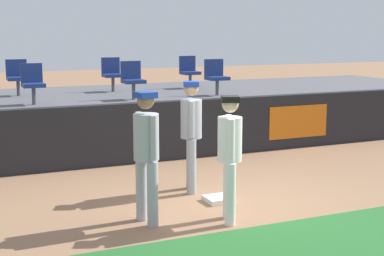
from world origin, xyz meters
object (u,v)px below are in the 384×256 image
object	(u,v)px
player_fielder_home	(230,150)
player_coach_visitor	(146,148)
seat_back_right	(189,70)
seat_front_right	(216,75)
player_runner_visitor	(191,128)
seat_front_center	(132,78)
seat_back_left	(17,75)
first_base	(218,199)
seat_front_left	(33,81)
seat_back_center	(112,72)

from	to	relation	value
player_fielder_home	player_coach_visitor	distance (m)	1.13
player_fielder_home	seat_back_right	xyz separation A→B (m)	(2.54, 7.18, 0.56)
seat_front_right	player_runner_visitor	bearing A→B (deg)	-121.47
player_runner_visitor	seat_front_center	world-z (taller)	seat_front_center
seat_front_right	seat_back_left	xyz separation A→B (m)	(-4.29, 1.80, 0.00)
player_fielder_home	player_coach_visitor	bearing A→B (deg)	-87.41
first_base	seat_front_left	bearing A→B (deg)	114.36
first_base	seat_front_center	distance (m)	4.76
player_fielder_home	seat_front_center	distance (m)	5.42
player_coach_visitor	player_runner_visitor	bearing A→B (deg)	126.61
player_coach_visitor	seat_front_right	size ratio (longest dim) A/B	2.16
seat_front_center	seat_front_right	xyz separation A→B (m)	(2.06, 0.00, 0.00)
player_fielder_home	player_runner_visitor	bearing A→B (deg)	-162.43
first_base	seat_front_left	distance (m)	5.17
first_base	seat_back_center	world-z (taller)	seat_back_center
first_base	seat_front_center	world-z (taller)	seat_front_center
seat_back_right	seat_front_center	bearing A→B (deg)	-140.17
first_base	player_fielder_home	distance (m)	1.34
seat_back_left	player_coach_visitor	bearing A→B (deg)	-83.50
seat_front_right	seat_front_left	bearing A→B (deg)	-179.99
player_coach_visitor	seat_back_right	bearing A→B (deg)	143.11
seat_back_right	seat_back_left	size ratio (longest dim) A/B	1.00
seat_back_right	seat_front_left	world-z (taller)	same
player_runner_visitor	seat_front_left	size ratio (longest dim) A/B	2.15
player_fielder_home	seat_front_right	bearing A→B (deg)	177.93
player_coach_visitor	seat_back_center	xyz separation A→B (m)	(1.51, 6.80, 0.52)
first_base	seat_back_center	xyz separation A→B (m)	(0.17, 6.30, 1.53)
seat_back_right	seat_front_center	world-z (taller)	same
seat_back_center	seat_front_right	distance (m)	2.69
seat_back_center	seat_front_left	size ratio (longest dim) A/B	1.00
first_base	seat_front_left	size ratio (longest dim) A/B	0.48
first_base	player_fielder_home	world-z (taller)	player_fielder_home
player_coach_visitor	seat_back_right	xyz separation A→B (m)	(3.61, 6.80, 0.52)
seat_back_center	seat_back_left	bearing A→B (deg)	180.00
player_fielder_home	seat_front_right	distance (m)	5.94
player_coach_visitor	seat_front_center	size ratio (longest dim) A/B	2.16
player_fielder_home	player_coach_visitor	world-z (taller)	player_coach_visitor
player_fielder_home	seat_back_center	size ratio (longest dim) A/B	2.08
seat_back_center	seat_back_left	distance (m)	2.28
seat_back_right	player_fielder_home	bearing A→B (deg)	-109.51
first_base	seat_back_left	world-z (taller)	seat_back_left
player_runner_visitor	seat_back_center	bearing A→B (deg)	-161.20
seat_back_center	first_base	bearing A→B (deg)	-91.57
first_base	seat_front_right	size ratio (longest dim) A/B	0.48
seat_back_center	seat_back_left	xyz separation A→B (m)	(-2.28, 0.00, 0.00)
seat_back_left	seat_front_left	bearing A→B (deg)	-87.64
player_fielder_home	seat_front_right	xyz separation A→B (m)	(2.44, 5.38, 0.56)
first_base	player_runner_visitor	size ratio (longest dim) A/B	0.22
player_runner_visitor	seat_back_left	bearing A→B (deg)	-138.51
player_runner_visitor	seat_front_right	world-z (taller)	seat_front_right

